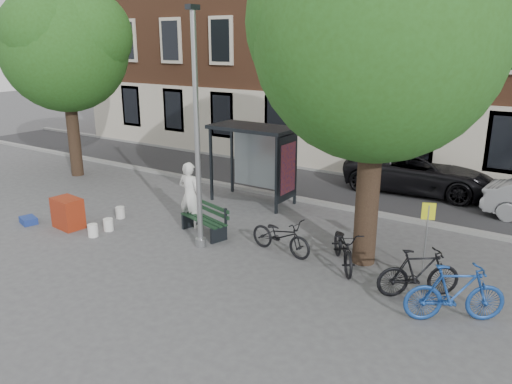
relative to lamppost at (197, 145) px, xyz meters
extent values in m
plane|color=#4C4C4F|center=(0.00, 0.00, -2.78)|extent=(90.00, 90.00, 0.00)
cube|color=#28282B|center=(0.00, 7.00, -2.78)|extent=(40.00, 4.00, 0.01)
cube|color=gray|center=(0.00, 5.00, -2.72)|extent=(40.00, 0.25, 0.12)
cube|color=gray|center=(0.00, 9.00, -2.72)|extent=(40.00, 0.25, 0.12)
cube|color=brown|center=(0.00, 13.00, 4.22)|extent=(30.00, 8.00, 14.00)
cylinder|color=#9EA0A3|center=(0.00, 0.00, 0.22)|extent=(0.14, 0.14, 6.00)
cylinder|color=#9EA0A3|center=(0.00, 0.00, -2.66)|extent=(0.28, 0.28, 0.24)
cube|color=#1E2328|center=(0.00, 0.00, 3.27)|extent=(0.18, 0.35, 0.12)
cylinder|color=black|center=(4.00, 1.50, -1.08)|extent=(0.56, 0.56, 3.40)
sphere|color=#275419|center=(4.00, 1.50, 2.62)|extent=(5.60, 5.60, 5.60)
sphere|color=#275419|center=(4.90, 1.90, 3.12)|extent=(3.92, 3.92, 3.92)
sphere|color=#275419|center=(3.20, 1.20, 2.92)|extent=(4.20, 4.20, 4.20)
sphere|color=#275419|center=(4.20, 0.60, 3.22)|extent=(3.64, 3.64, 3.64)
cylinder|color=black|center=(-9.00, 3.00, -1.18)|extent=(0.48, 0.48, 3.20)
sphere|color=#275419|center=(-9.00, 3.00, 2.22)|extent=(4.80, 4.80, 4.80)
sphere|color=#275419|center=(-8.10, 3.40, 2.72)|extent=(3.36, 3.36, 3.36)
sphere|color=#275419|center=(-9.80, 2.70, 2.52)|extent=(3.60, 3.60, 3.60)
sphere|color=#275419|center=(-8.80, 2.10, 2.82)|extent=(3.12, 3.12, 3.12)
cube|color=#1E2328|center=(-2.30, 3.40, -1.53)|extent=(0.08, 0.08, 2.50)
cube|color=#1E2328|center=(0.30, 3.40, -1.53)|extent=(0.08, 0.08, 2.50)
cube|color=#1E2328|center=(-2.30, 4.60, -1.53)|extent=(0.08, 0.08, 2.50)
cube|color=#1E2328|center=(0.30, 4.60, -1.53)|extent=(0.08, 0.08, 2.50)
cube|color=#1E2328|center=(-1.00, 4.00, -0.22)|extent=(2.85, 1.45, 0.12)
cube|color=#8C999E|center=(-1.00, 4.60, -1.41)|extent=(2.34, 0.04, 2.00)
cube|color=#1E2328|center=(0.30, 4.00, -1.41)|extent=(0.12, 1.14, 2.12)
cube|color=#D84C19|center=(0.37, 4.00, -1.41)|extent=(0.02, 0.90, 1.62)
imported|color=white|center=(-1.20, 1.00, -1.80)|extent=(0.76, 0.53, 1.97)
cube|color=#1E2328|center=(-1.19, 0.95, -2.57)|extent=(0.22, 0.53, 0.43)
cube|color=#1E2328|center=(0.19, 0.54, -2.57)|extent=(0.22, 0.53, 0.43)
cube|color=#17341F|center=(-0.55, 0.58, -2.33)|extent=(1.64, 0.58, 0.04)
cube|color=#17341F|center=(-0.50, 0.75, -2.33)|extent=(1.64, 0.58, 0.04)
cube|color=#17341F|center=(-0.45, 0.91, -2.33)|extent=(1.64, 0.58, 0.04)
cube|color=#17341F|center=(-0.42, 1.00, -2.14)|extent=(1.62, 0.52, 0.10)
cube|color=#17341F|center=(-0.42, 1.00, -1.97)|extent=(1.62, 0.52, 0.10)
imported|color=black|center=(2.00, 0.82, -2.30)|extent=(1.90, 0.85, 0.97)
imported|color=navy|center=(6.50, -0.12, -2.19)|extent=(1.97, 1.55, 1.19)
imported|color=black|center=(3.68, 0.97, -2.27)|extent=(1.68, 1.97, 1.02)
imported|color=black|center=(5.63, 0.48, -2.24)|extent=(1.75, 1.51, 1.09)
imported|color=black|center=(3.38, 8.40, -2.04)|extent=(5.51, 2.86, 1.48)
cube|color=maroon|center=(-4.18, -1.03, -2.33)|extent=(0.96, 0.70, 0.90)
cube|color=navy|center=(-5.48, -1.50, -2.68)|extent=(0.64, 0.54, 0.20)
cylinder|color=white|center=(-3.00, -1.11, -2.60)|extent=(0.35, 0.35, 0.36)
cylinder|color=silver|center=(-3.53, 0.37, -2.60)|extent=(0.35, 0.35, 0.36)
cylinder|color=white|center=(-3.00, -0.56, -2.60)|extent=(0.31, 0.31, 0.36)
cylinder|color=#9EA0A3|center=(5.43, 1.60, -1.92)|extent=(0.04, 0.04, 1.72)
cube|color=yellow|center=(5.43, 1.60, -1.21)|extent=(0.29, 0.15, 0.40)
camera|label=1|loc=(8.06, -9.52, 2.51)|focal=35.00mm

